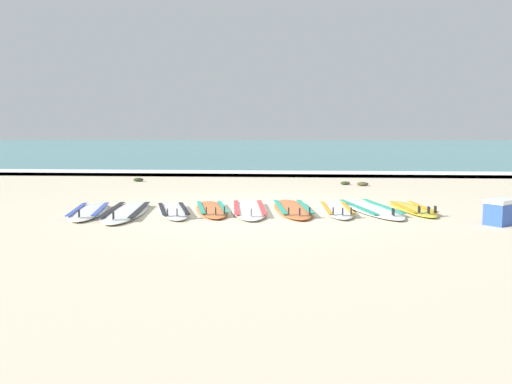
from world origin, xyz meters
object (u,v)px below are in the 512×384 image
object	(u,v)px
surfboard_5	(292,209)
surfboard_6	(337,210)
surfboard_2	(173,211)
surfboard_3	(212,209)
cooler_box	(501,212)
surfboard_8	(412,209)
surfboard_0	(89,211)
surfboard_7	(370,208)
surfboard_4	(249,209)
surfboard_1	(126,212)

from	to	relation	value
surfboard_5	surfboard_6	size ratio (longest dim) A/B	1.19
surfboard_2	surfboard_6	world-z (taller)	same
surfboard_3	cooler_box	xyz separation A→B (m)	(4.43, -1.02, 0.16)
surfboard_6	cooler_box	size ratio (longest dim) A/B	3.74
surfboard_8	surfboard_0	bearing A→B (deg)	-172.95
surfboard_7	surfboard_4	bearing A→B (deg)	-173.17
surfboard_0	cooler_box	size ratio (longest dim) A/B	4.03
surfboard_5	surfboard_4	bearing A→B (deg)	-170.45
surfboard_4	surfboard_6	xyz separation A→B (m)	(1.50, 0.06, 0.00)
surfboard_0	surfboard_2	bearing A→B (deg)	6.11
surfboard_7	surfboard_8	size ratio (longest dim) A/B	1.34
surfboard_1	surfboard_8	world-z (taller)	same
surfboard_6	surfboard_7	xyz separation A→B (m)	(0.59, 0.19, -0.00)
surfboard_8	surfboard_6	bearing A→B (deg)	-171.13
cooler_box	surfboard_1	bearing A→B (deg)	173.87
surfboard_1	surfboard_4	distance (m)	2.06
surfboard_0	surfboard_6	distance (m)	4.18
surfboard_5	surfboard_7	distance (m)	1.35
surfboard_2	surfboard_5	xyz separation A→B (m)	(2.00, 0.39, -0.00)
surfboard_8	cooler_box	distance (m)	1.65
surfboard_6	surfboard_7	world-z (taller)	same
surfboard_5	surfboard_8	bearing A→B (deg)	3.76
surfboard_1	surfboard_2	bearing A→B (deg)	11.62
surfboard_1	cooler_box	xyz separation A→B (m)	(5.82, -0.62, 0.16)
surfboard_0	surfboard_8	size ratio (longest dim) A/B	1.13
surfboard_1	surfboard_5	distance (m)	2.82
surfboard_0	surfboard_4	xyz separation A→B (m)	(2.66, 0.41, -0.00)
surfboard_0	cooler_box	xyz separation A→B (m)	(6.45, -0.63, 0.16)
surfboard_2	surfboard_6	bearing A→B (deg)	6.64
surfboard_6	surfboard_8	size ratio (longest dim) A/B	1.05
surfboard_1	surfboard_3	distance (m)	1.44
surfboard_1	surfboard_2	xyz separation A→B (m)	(0.76, 0.16, 0.00)
surfboard_0	surfboard_2	size ratio (longest dim) A/B	1.07
surfboard_3	surfboard_6	size ratio (longest dim) A/B	1.05
surfboard_5	surfboard_0	bearing A→B (deg)	-170.98
surfboard_3	surfboard_4	distance (m)	0.64
surfboard_3	surfboard_5	xyz separation A→B (m)	(1.38, 0.16, -0.00)
cooler_box	surfboard_4	bearing A→B (deg)	164.59
surfboard_3	cooler_box	world-z (taller)	cooler_box
surfboard_3	cooler_box	size ratio (longest dim) A/B	3.91
surfboard_3	surfboard_7	distance (m)	2.74
surfboard_0	surfboard_8	distance (m)	5.51
surfboard_5	surfboard_2	bearing A→B (deg)	-168.98
surfboard_2	surfboard_8	world-z (taller)	same
surfboard_1	surfboard_0	bearing A→B (deg)	179.37
surfboard_4	surfboard_2	bearing A→B (deg)	-168.11
surfboard_2	cooler_box	bearing A→B (deg)	-8.79
surfboard_3	surfboard_7	bearing A→B (deg)	5.88
surfboard_5	cooler_box	distance (m)	3.27
surfboard_1	surfboard_8	distance (m)	4.88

